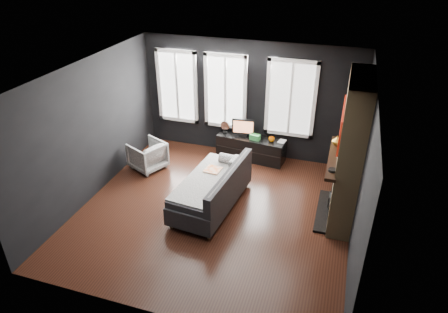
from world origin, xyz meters
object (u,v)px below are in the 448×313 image
(monitor, at_px, (243,127))
(mantel_vase, at_px, (337,141))
(mug, at_px, (272,139))
(media_console, at_px, (251,148))
(sofa, at_px, (211,186))
(book, at_px, (279,137))
(armchair, at_px, (147,154))

(monitor, height_order, mantel_vase, mantel_vase)
(monitor, distance_m, mug, 0.71)
(monitor, xyz_separation_m, mantel_vase, (2.10, -1.19, 0.53))
(media_console, xyz_separation_m, monitor, (-0.20, 0.00, 0.51))
(sofa, distance_m, mantel_vase, 2.50)
(mug, height_order, book, book)
(armchair, relative_size, media_console, 0.44)
(media_console, bearing_deg, mug, -2.16)
(armchair, bearing_deg, mug, 137.77)
(media_console, relative_size, book, 7.60)
(armchair, distance_m, mug, 2.81)
(mantel_vase, bearing_deg, mug, 141.66)
(armchair, height_order, book, book)
(media_console, distance_m, monitor, 0.55)
(book, height_order, mantel_vase, mantel_vase)
(monitor, distance_m, mantel_vase, 2.47)
(monitor, relative_size, mug, 4.03)
(book, bearing_deg, sofa, -113.40)
(mug, bearing_deg, mantel_vase, -38.34)
(media_console, bearing_deg, monitor, -175.30)
(media_console, height_order, mug, mug)
(sofa, xyz_separation_m, media_console, (0.26, 2.08, -0.16))
(monitor, height_order, book, monitor)
(monitor, bearing_deg, sofa, -97.95)
(media_console, relative_size, monitor, 2.96)
(sofa, height_order, monitor, monitor)
(armchair, distance_m, mantel_vase, 4.12)
(sofa, relative_size, book, 9.69)
(book, bearing_deg, armchair, -157.18)
(mantel_vase, bearing_deg, sofa, -157.61)
(book, bearing_deg, mantel_vase, -43.39)
(armchair, height_order, media_console, armchair)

